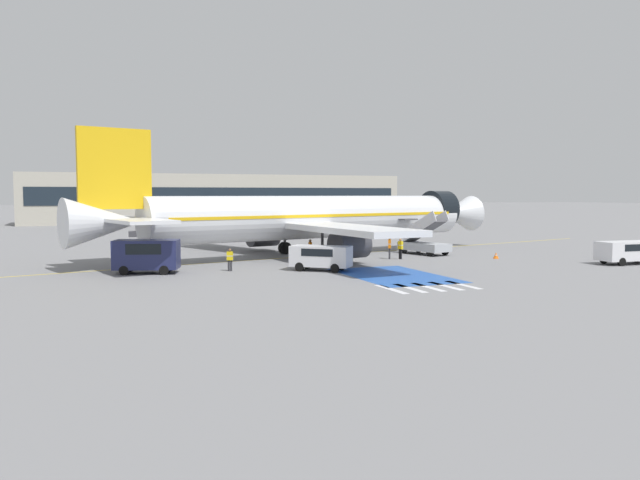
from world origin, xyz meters
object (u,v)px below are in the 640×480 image
ground_crew_1 (310,248)px  ground_crew_3 (390,246)px  service_van_1 (147,254)px  ground_crew_0 (400,247)px  ground_crew_2 (230,258)px  traffic_cone_0 (496,255)px  service_van_2 (630,250)px  boarding_stairs_forward (424,243)px  fuel_tanker (173,226)px  terminal_building (220,198)px  service_van_0 (321,256)px  airliner (312,218)px

ground_crew_1 → ground_crew_3: 6.73m
service_van_1 → ground_crew_0: bearing=113.4°
ground_crew_2 → traffic_cone_0: ground_crew_2 is taller
ground_crew_0 → ground_crew_1: (-7.39, 1.79, 0.00)m
service_van_2 → ground_crew_3: size_ratio=2.81×
ground_crew_2 → boarding_stairs_forward: bearing=41.0°
traffic_cone_0 → service_van_2: bearing=-45.1°
boarding_stairs_forward → fuel_tanker: bearing=111.3°
ground_crew_0 → traffic_cone_0: 8.17m
service_van_2 → ground_crew_3: (-15.66, 10.11, 0.01)m
ground_crew_3 → terminal_building: size_ratio=0.03×
boarding_stairs_forward → service_van_2: bearing=-63.1°
ground_crew_1 → traffic_cone_0: bearing=-97.4°
ground_crew_1 → ground_crew_3: size_ratio=0.93×
terminal_building → service_van_1: bearing=-105.4°
service_van_0 → ground_crew_2: service_van_0 is taller
ground_crew_2 → ground_crew_3: ground_crew_3 is taller
fuel_tanker → service_van_2: fuel_tanker is taller
fuel_tanker → terminal_building: 49.24m
ground_crew_1 → terminal_building: size_ratio=0.02×
fuel_tanker → terminal_building: (15.53, 46.64, 2.92)m
ground_crew_0 → ground_crew_1: size_ratio=1.00×
boarding_stairs_forward → ground_crew_2: bearing=-176.8°
ground_crew_2 → ground_crew_3: bearing=37.0°
ground_crew_3 → service_van_1: bearing=-53.1°
boarding_stairs_forward → airliner: bearing=154.5°
service_van_1 → ground_crew_2: (5.63, -0.73, -0.46)m
service_van_1 → service_van_2: service_van_1 is taller
service_van_2 → ground_crew_0: (-14.86, 9.70, -0.09)m
ground_crew_1 → traffic_cone_0: ground_crew_1 is taller
service_van_0 → service_van_2: size_ratio=0.83×
fuel_tanker → ground_crew_1: bearing=18.6°
boarding_stairs_forward → ground_crew_2: size_ratio=3.48×
airliner → service_van_2: size_ratio=7.74×
ground_crew_2 → terminal_building: 80.71m
service_van_1 → traffic_cone_0: 28.54m
ground_crew_3 → ground_crew_1: bearing=-72.3°
ground_crew_2 → traffic_cone_0: (22.89, 0.35, -0.64)m
boarding_stairs_forward → fuel_tanker: (-18.69, 26.54, 0.71)m
ground_crew_1 → ground_crew_2: 9.08m
traffic_cone_0 → service_van_0: bearing=-171.4°
traffic_cone_0 → fuel_tanker: bearing=125.0°
boarding_stairs_forward → terminal_building: bearing=78.7°
ground_crew_3 → traffic_cone_0: size_ratio=3.53×
boarding_stairs_forward → ground_crew_0: (-3.97, -2.94, 0.01)m
service_van_1 → ground_crew_0: size_ratio=2.71×
fuel_tanker → ground_crew_3: 32.24m
fuel_tanker → traffic_cone_0: 39.14m
traffic_cone_0 → terminal_building: terminal_building is taller
airliner → boarding_stairs_forward: airliner is taller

